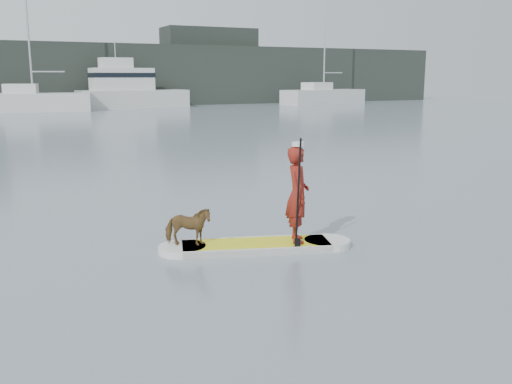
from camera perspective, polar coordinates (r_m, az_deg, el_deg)
name	(u,v)px	position (r m, az deg, el deg)	size (l,w,h in m)	color
ground	(417,290)	(8.29, 15.84, -9.45)	(140.00, 140.00, 0.00)	slate
paddleboard	(256,246)	(9.76, 0.00, -5.42)	(3.18, 1.55, 0.12)	yellow
paddler	(297,194)	(9.67, 4.17, -0.23)	(0.60, 0.39, 1.64)	maroon
white_cap	(298,144)	(9.53, 4.24, 4.80)	(0.22, 0.22, 0.07)	silver
dog	(188,227)	(9.56, -6.84, -3.45)	(0.35, 0.77, 0.65)	brown
paddle	(298,207)	(9.38, 4.22, -1.49)	(0.12, 0.29, 2.00)	black
sailboat_d	(32,100)	(51.21, -21.46, 8.56)	(9.53, 4.64, 13.47)	silver
sailboat_f	(323,95)	(60.66, 6.71, 9.61)	(9.91, 4.60, 14.30)	silver
motor_yacht_a	(128,90)	(54.57, -12.66, 9.96)	(10.12, 3.58, 5.99)	silver
shore_mass	(36,75)	(58.95, -21.11, 10.85)	(90.00, 6.00, 6.00)	black
shore_building_east	(210,66)	(64.09, -4.66, 12.46)	(10.00, 4.00, 8.00)	black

